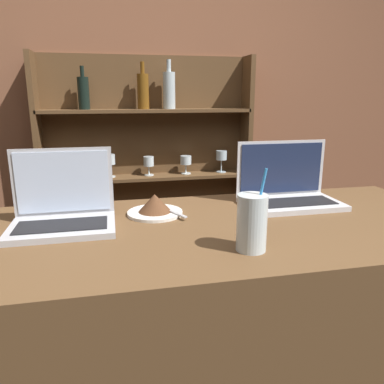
{
  "coord_description": "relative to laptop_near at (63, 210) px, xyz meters",
  "views": [
    {
      "loc": [
        -0.2,
        -0.69,
        1.42
      ],
      "look_at": [
        0.04,
        0.38,
        1.13
      ],
      "focal_mm": 35.0,
      "sensor_mm": 36.0,
      "label": 1
    }
  ],
  "objects": [
    {
      "name": "water_glass",
      "position": [
        0.49,
        -0.29,
        0.02
      ],
      "size": [
        0.08,
        0.08,
        0.21
      ],
      "color": "silver",
      "rests_on": "bar_counter"
    },
    {
      "name": "laptop_far",
      "position": [
        0.77,
        0.08,
        -0.0
      ],
      "size": [
        0.34,
        0.2,
        0.22
      ],
      "color": "silver",
      "rests_on": "bar_counter"
    },
    {
      "name": "bar_counter",
      "position": [
        0.35,
        -0.09,
        -0.57
      ],
      "size": [
        1.84,
        0.69,
        1.03
      ],
      "color": "brown",
      "rests_on": "ground_plane"
    },
    {
      "name": "back_wall",
      "position": [
        0.35,
        1.34,
        0.26
      ],
      "size": [
        7.0,
        0.06,
        2.7
      ],
      "color": "brown",
      "rests_on": "ground_plane"
    },
    {
      "name": "cake_plate",
      "position": [
        0.28,
        0.06,
        -0.02
      ],
      "size": [
        0.18,
        0.18,
        0.07
      ],
      "color": "silver",
      "rests_on": "bar_counter"
    },
    {
      "name": "laptop_near",
      "position": [
        0.0,
        0.0,
        0.0
      ],
      "size": [
        0.3,
        0.21,
        0.23
      ],
      "color": "#ADADB2",
      "rests_on": "bar_counter"
    },
    {
      "name": "back_shelf",
      "position": [
        0.38,
        1.26,
        -0.21
      ],
      "size": [
        1.32,
        0.18,
        1.66
      ],
      "color": "brown",
      "rests_on": "ground_plane"
    }
  ]
}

